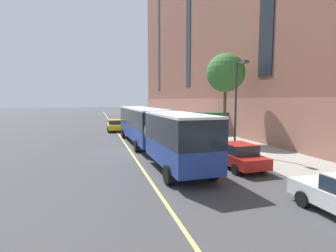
% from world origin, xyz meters
% --- Properties ---
extents(ground_plane, '(260.00, 260.00, 0.00)m').
position_xyz_m(ground_plane, '(0.00, 0.00, 0.00)').
color(ground_plane, '#424244').
extents(sidewalk, '(5.32, 160.00, 0.15)m').
position_xyz_m(sidewalk, '(9.65, 3.00, 0.07)').
color(sidewalk, '#9E9B93').
rests_on(sidewalk, ground).
extents(city_bus, '(3.34, 20.21, 3.45)m').
position_xyz_m(city_bus, '(1.60, -0.14, 2.02)').
color(city_bus, navy).
rests_on(city_bus, ground).
extents(parked_car_darkgray_1, '(2.06, 4.58, 1.56)m').
position_xyz_m(parked_car_darkgray_1, '(5.91, -0.05, 0.78)').
color(parked_car_darkgray_1, '#4C4C51').
rests_on(parked_car_darkgray_1, ground).
extents(parked_car_silver_2, '(1.97, 4.61, 1.56)m').
position_xyz_m(parked_car_silver_2, '(5.70, 30.49, 0.78)').
color(parked_car_silver_2, '#B7B7BC').
rests_on(parked_car_silver_2, ground).
extents(parked_car_silver_3, '(2.11, 4.68, 1.56)m').
position_xyz_m(parked_car_silver_3, '(5.75, 17.22, 0.78)').
color(parked_car_silver_3, '#B7B7BC').
rests_on(parked_car_silver_3, ground).
extents(parked_car_red_4, '(2.10, 4.68, 1.56)m').
position_xyz_m(parked_car_red_4, '(5.66, -6.72, 0.78)').
color(parked_car_red_4, '#B21E19').
rests_on(parked_car_red_4, ground).
extents(taxi_cab, '(2.00, 4.30, 1.56)m').
position_xyz_m(taxi_cab, '(-0.34, 14.65, 0.78)').
color(taxi_cab, yellow).
rests_on(taxi_cab, ground).
extents(street_tree_mid_block, '(3.65, 3.65, 8.46)m').
position_xyz_m(street_tree_mid_block, '(9.23, 1.77, 6.74)').
color(street_tree_mid_block, brown).
rests_on(street_tree_mid_block, sidewalk).
extents(street_lamp, '(0.36, 1.48, 6.92)m').
position_xyz_m(street_lamp, '(7.59, -3.32, 4.39)').
color(street_lamp, '#2D2D30').
rests_on(street_lamp, sidewalk).
extents(lane_centerline, '(0.16, 140.00, 0.01)m').
position_xyz_m(lane_centerline, '(-0.10, 3.00, 0.00)').
color(lane_centerline, '#E0D66B').
rests_on(lane_centerline, ground).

